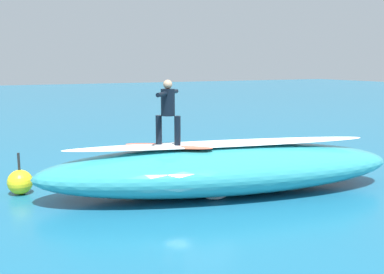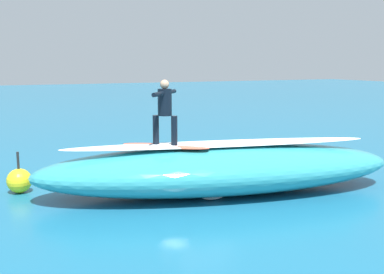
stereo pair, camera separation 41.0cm
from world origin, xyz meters
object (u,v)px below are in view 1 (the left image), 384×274
(surfboard_riding, at_px, (168,146))
(surfboard_paddling, at_px, (208,154))
(surfer_riding, at_px, (168,107))
(buoy_marker, at_px, (20,182))
(surfer_paddling, at_px, (211,149))

(surfboard_riding, bearing_deg, surfboard_paddling, -88.57)
(surfer_riding, bearing_deg, surfboard_paddling, -88.57)
(surfer_riding, distance_m, buoy_marker, 4.27)
(buoy_marker, bearing_deg, surfer_riding, 150.95)
(surfboard_paddling, relative_size, surfer_paddling, 1.38)
(surfboard_paddling, bearing_deg, surfer_riding, 40.61)
(surfboard_riding, distance_m, buoy_marker, 3.93)
(surfboard_paddling, bearing_deg, surfboard_riding, 40.61)
(surfer_riding, bearing_deg, buoy_marker, 12.00)
(surfboard_riding, bearing_deg, surfer_riding, 0.00)
(surfboard_paddling, height_order, buoy_marker, buoy_marker)
(buoy_marker, bearing_deg, surfer_paddling, -162.02)
(surfer_riding, relative_size, buoy_marker, 1.49)
(surfer_paddling, relative_size, buoy_marker, 1.64)
(surfboard_riding, xyz_separation_m, surfer_paddling, (-3.47, -4.06, -1.07))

